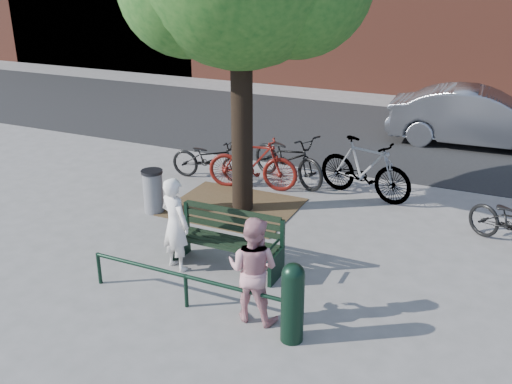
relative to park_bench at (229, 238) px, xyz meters
The scene contains 14 objects.
ground 0.49m from the park_bench, 90.00° to the right, with size 90.00×90.00×0.00m, color gray.
dirt_pit 2.39m from the park_bench, 115.24° to the left, with size 2.40×2.00×0.02m, color brown.
road 8.43m from the park_bench, 90.00° to the left, with size 40.00×7.00×0.01m, color black.
park_bench is the anchor object (origin of this frame).
guard_railing 1.28m from the park_bench, 90.00° to the right, with size 3.06×0.06×0.51m.
person_left 0.85m from the park_bench, 151.60° to the right, with size 0.55×0.36×1.50m, color white.
person_right 1.50m from the park_bench, 49.92° to the right, with size 0.71×0.56×1.47m, color #CB8C92.
bollard 2.11m from the park_bench, 40.49° to the right, with size 0.29×0.29×1.09m.
litter_bin 2.64m from the park_bench, 150.54° to the left, with size 0.41×0.41×0.84m.
bicycle_a 3.98m from the park_bench, 123.39° to the left, with size 0.63×1.81×0.95m, color black.
bicycle_b 3.36m from the park_bench, 108.82° to the left, with size 0.54×1.92×1.15m, color #5B120D.
bicycle_c 3.95m from the park_bench, 98.36° to the left, with size 0.74×2.12×1.11m, color black.
bicycle_d 3.92m from the park_bench, 72.75° to the left, with size 0.58×2.05×1.23m, color gray.
parked_car 9.01m from the park_bench, 71.10° to the left, with size 1.59×4.57×1.50m, color slate.
Camera 1 is at (3.73, -6.95, 4.41)m, focal length 40.00 mm.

